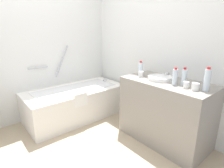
{
  "coord_description": "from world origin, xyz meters",
  "views": [
    {
      "loc": [
        -0.78,
        -1.63,
        1.47
      ],
      "look_at": [
        0.7,
        0.14,
        0.77
      ],
      "focal_mm": 28.4,
      "sensor_mm": 36.0,
      "label": 1
    }
  ],
  "objects_px": {
    "bathtub": "(76,101)",
    "drinking_glass_0": "(195,87)",
    "water_bottle_0": "(207,80)",
    "drinking_glass_2": "(186,85)",
    "sink_faucet": "(168,75)",
    "drinking_glass_1": "(141,74)",
    "water_bottle_1": "(184,77)",
    "water_bottle_2": "(175,77)",
    "water_bottle_3": "(141,69)",
    "sink_basin": "(160,78)"
  },
  "relations": [
    {
      "from": "water_bottle_2",
      "to": "drinking_glass_1",
      "type": "xyz_separation_m",
      "value": [
        -0.02,
        0.5,
        -0.06
      ]
    },
    {
      "from": "sink_basin",
      "to": "drinking_glass_0",
      "type": "distance_m",
      "value": 0.5
    },
    {
      "from": "water_bottle_2",
      "to": "drinking_glass_0",
      "type": "distance_m",
      "value": 0.26
    },
    {
      "from": "water_bottle_2",
      "to": "water_bottle_3",
      "type": "height_order",
      "value": "same"
    },
    {
      "from": "water_bottle_2",
      "to": "drinking_glass_2",
      "type": "xyz_separation_m",
      "value": [
        -0.02,
        -0.16,
        -0.06
      ]
    },
    {
      "from": "drinking_glass_0",
      "to": "drinking_glass_1",
      "type": "bearing_deg",
      "value": 90.33
    },
    {
      "from": "water_bottle_0",
      "to": "water_bottle_3",
      "type": "xyz_separation_m",
      "value": [
        -0.01,
        0.91,
        -0.03
      ]
    },
    {
      "from": "water_bottle_1",
      "to": "drinking_glass_2",
      "type": "bearing_deg",
      "value": -135.25
    },
    {
      "from": "bathtub",
      "to": "sink_faucet",
      "type": "relative_size",
      "value": 10.97
    },
    {
      "from": "water_bottle_2",
      "to": "drinking_glass_2",
      "type": "bearing_deg",
      "value": -96.35
    },
    {
      "from": "drinking_glass_0",
      "to": "drinking_glass_2",
      "type": "relative_size",
      "value": 1.08
    },
    {
      "from": "bathtub",
      "to": "water_bottle_0",
      "type": "height_order",
      "value": "bathtub"
    },
    {
      "from": "water_bottle_0",
      "to": "water_bottle_3",
      "type": "height_order",
      "value": "water_bottle_0"
    },
    {
      "from": "water_bottle_2",
      "to": "drinking_glass_0",
      "type": "xyz_separation_m",
      "value": [
        -0.02,
        -0.26,
        -0.06
      ]
    },
    {
      "from": "drinking_glass_2",
      "to": "water_bottle_1",
      "type": "bearing_deg",
      "value": 44.75
    },
    {
      "from": "sink_faucet",
      "to": "water_bottle_1",
      "type": "xyz_separation_m",
      "value": [
        -0.19,
        -0.32,
        0.07
      ]
    },
    {
      "from": "water_bottle_3",
      "to": "drinking_glass_0",
      "type": "relative_size",
      "value": 2.55
    },
    {
      "from": "water_bottle_1",
      "to": "drinking_glass_2",
      "type": "xyz_separation_m",
      "value": [
        -0.07,
        -0.07,
        -0.06
      ]
    },
    {
      "from": "bathtub",
      "to": "water_bottle_0",
      "type": "bearing_deg",
      "value": -73.68
    },
    {
      "from": "sink_faucet",
      "to": "water_bottle_2",
      "type": "relative_size",
      "value": 0.73
    },
    {
      "from": "sink_faucet",
      "to": "drinking_glass_2",
      "type": "bearing_deg",
      "value": -123.51
    },
    {
      "from": "drinking_glass_1",
      "to": "drinking_glass_2",
      "type": "bearing_deg",
      "value": -89.82
    },
    {
      "from": "bathtub",
      "to": "water_bottle_3",
      "type": "height_order",
      "value": "bathtub"
    },
    {
      "from": "water_bottle_0",
      "to": "drinking_glass_2",
      "type": "distance_m",
      "value": 0.21
    },
    {
      "from": "sink_basin",
      "to": "drinking_glass_0",
      "type": "xyz_separation_m",
      "value": [
        -0.07,
        -0.5,
        0.02
      ]
    },
    {
      "from": "drinking_glass_1",
      "to": "water_bottle_1",
      "type": "bearing_deg",
      "value": -82.57
    },
    {
      "from": "bathtub",
      "to": "drinking_glass_2",
      "type": "relative_size",
      "value": 22.08
    },
    {
      "from": "bathtub",
      "to": "drinking_glass_0",
      "type": "bearing_deg",
      "value": -74.79
    },
    {
      "from": "sink_basin",
      "to": "water_bottle_1",
      "type": "relative_size",
      "value": 1.5
    },
    {
      "from": "bathtub",
      "to": "drinking_glass_1",
      "type": "bearing_deg",
      "value": -64.94
    },
    {
      "from": "water_bottle_0",
      "to": "drinking_glass_2",
      "type": "bearing_deg",
      "value": 109.29
    },
    {
      "from": "water_bottle_2",
      "to": "water_bottle_1",
      "type": "bearing_deg",
      "value": -55.52
    },
    {
      "from": "bathtub",
      "to": "sink_faucet",
      "type": "distance_m",
      "value": 1.62
    },
    {
      "from": "sink_basin",
      "to": "water_bottle_1",
      "type": "bearing_deg",
      "value": -90.05
    },
    {
      "from": "sink_faucet",
      "to": "water_bottle_1",
      "type": "relative_size",
      "value": 0.71
    },
    {
      "from": "water_bottle_0",
      "to": "drinking_glass_1",
      "type": "xyz_separation_m",
      "value": [
        -0.07,
        0.85,
        -0.08
      ]
    },
    {
      "from": "drinking_glass_2",
      "to": "water_bottle_3",
      "type": "bearing_deg",
      "value": 85.71
    },
    {
      "from": "drinking_glass_0",
      "to": "drinking_glass_1",
      "type": "height_order",
      "value": "drinking_glass_0"
    },
    {
      "from": "bathtub",
      "to": "water_bottle_2",
      "type": "bearing_deg",
      "value": -71.88
    },
    {
      "from": "bathtub",
      "to": "drinking_glass_2",
      "type": "xyz_separation_m",
      "value": [
        0.49,
        -1.69,
        0.61
      ]
    },
    {
      "from": "water_bottle_2",
      "to": "sink_basin",
      "type": "bearing_deg",
      "value": 76.55
    },
    {
      "from": "sink_faucet",
      "to": "water_bottle_2",
      "type": "distance_m",
      "value": 0.35
    },
    {
      "from": "sink_faucet",
      "to": "drinking_glass_1",
      "type": "relative_size",
      "value": 1.93
    },
    {
      "from": "bathtub",
      "to": "drinking_glass_0",
      "type": "distance_m",
      "value": 1.96
    },
    {
      "from": "water_bottle_1",
      "to": "water_bottle_3",
      "type": "height_order",
      "value": "water_bottle_1"
    },
    {
      "from": "water_bottle_0",
      "to": "bathtub",
      "type": "bearing_deg",
      "value": 106.32
    },
    {
      "from": "water_bottle_2",
      "to": "water_bottle_0",
      "type": "bearing_deg",
      "value": -82.12
    },
    {
      "from": "water_bottle_1",
      "to": "drinking_glass_1",
      "type": "height_order",
      "value": "water_bottle_1"
    },
    {
      "from": "sink_basin",
      "to": "water_bottle_2",
      "type": "distance_m",
      "value": 0.26
    },
    {
      "from": "drinking_glass_2",
      "to": "bathtub",
      "type": "bearing_deg",
      "value": 105.99
    }
  ]
}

